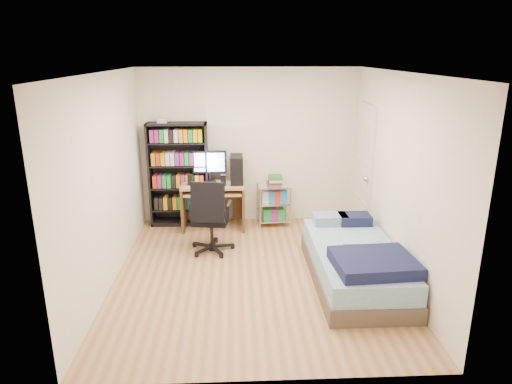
{
  "coord_description": "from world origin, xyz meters",
  "views": [
    {
      "loc": [
        -0.23,
        -5.28,
        2.72
      ],
      "look_at": [
        0.04,
        0.4,
        0.97
      ],
      "focal_mm": 32.0,
      "sensor_mm": 36.0,
      "label": 1
    }
  ],
  "objects_px": {
    "media_shelf": "(179,173)",
    "computer_desk": "(219,187)",
    "bed": "(356,262)",
    "office_chair": "(211,229)"
  },
  "relations": [
    {
      "from": "computer_desk",
      "to": "bed",
      "type": "height_order",
      "value": "computer_desk"
    },
    {
      "from": "media_shelf",
      "to": "computer_desk",
      "type": "distance_m",
      "value": 0.7
    },
    {
      "from": "office_chair",
      "to": "bed",
      "type": "bearing_deg",
      "value": -19.99
    },
    {
      "from": "media_shelf",
      "to": "computer_desk",
      "type": "relative_size",
      "value": 1.4
    },
    {
      "from": "bed",
      "to": "office_chair",
      "type": "bearing_deg",
      "value": 151.81
    },
    {
      "from": "computer_desk",
      "to": "office_chair",
      "type": "xyz_separation_m",
      "value": [
        -0.1,
        -0.97,
        -0.33
      ]
    },
    {
      "from": "media_shelf",
      "to": "bed",
      "type": "bearing_deg",
      "value": -41.72
    },
    {
      "from": "media_shelf",
      "to": "office_chair",
      "type": "relative_size",
      "value": 1.63
    },
    {
      "from": "media_shelf",
      "to": "bed",
      "type": "xyz_separation_m",
      "value": [
        2.36,
        -2.11,
        -0.6
      ]
    },
    {
      "from": "computer_desk",
      "to": "office_chair",
      "type": "bearing_deg",
      "value": -95.63
    }
  ]
}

